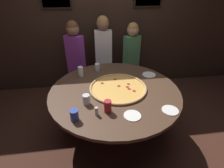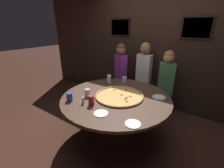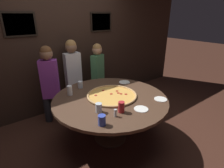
% 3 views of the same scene
% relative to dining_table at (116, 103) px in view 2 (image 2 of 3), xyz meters
% --- Properties ---
extents(ground_plane, '(24.00, 24.00, 0.00)m').
position_rel_dining_table_xyz_m(ground_plane, '(0.00, 0.00, -0.62)').
color(ground_plane, '#422319').
extents(back_wall, '(6.40, 0.08, 2.60)m').
position_rel_dining_table_xyz_m(back_wall, '(0.00, 1.46, 0.68)').
color(back_wall, black).
rests_on(back_wall, ground_plane).
extents(dining_table, '(1.71, 1.71, 0.74)m').
position_rel_dining_table_xyz_m(dining_table, '(0.00, 0.00, 0.00)').
color(dining_table, '#4C3323').
rests_on(dining_table, ground_plane).
extents(giant_pizza, '(0.77, 0.77, 0.03)m').
position_rel_dining_table_xyz_m(giant_pizza, '(0.05, 0.02, 0.13)').
color(giant_pizza, '#E5A84C').
rests_on(giant_pizza, dining_table).
extents(drink_cup_centre_back, '(0.08, 0.08, 0.12)m').
position_rel_dining_table_xyz_m(drink_cup_centre_back, '(-0.19, 0.60, 0.18)').
color(drink_cup_centre_back, silver).
rests_on(drink_cup_centre_back, dining_table).
extents(drink_cup_near_left, '(0.09, 0.09, 0.12)m').
position_rel_dining_table_xyz_m(drink_cup_near_left, '(-0.49, -0.51, 0.18)').
color(drink_cup_near_left, '#384CB7').
rests_on(drink_cup_near_left, dining_table).
extents(drink_cup_front_edge, '(0.08, 0.08, 0.15)m').
position_rel_dining_table_xyz_m(drink_cup_front_edge, '(-0.45, 0.45, 0.19)').
color(drink_cup_front_edge, white).
rests_on(drink_cup_front_edge, dining_table).
extents(drink_cup_beside_pizza, '(0.08, 0.08, 0.12)m').
position_rel_dining_table_xyz_m(drink_cup_beside_pizza, '(-0.37, -0.25, 0.18)').
color(drink_cup_beside_pizza, silver).
rests_on(drink_cup_beside_pizza, dining_table).
extents(drink_cup_by_shaker, '(0.08, 0.08, 0.14)m').
position_rel_dining_table_xyz_m(drink_cup_by_shaker, '(-0.14, -0.42, 0.19)').
color(drink_cup_by_shaker, '#B22328').
rests_on(drink_cup_by_shaker, dining_table).
extents(white_plate_right_side, '(0.20, 0.20, 0.01)m').
position_rel_dining_table_xyz_m(white_plate_right_side, '(0.58, 0.35, 0.12)').
color(white_plate_right_side, white).
rests_on(white_plate_right_side, dining_table).
extents(white_plate_near_front, '(0.19, 0.19, 0.01)m').
position_rel_dining_table_xyz_m(white_plate_near_front, '(0.11, -0.53, 0.12)').
color(white_plate_near_front, white).
rests_on(white_plate_near_front, dining_table).
extents(white_plate_far_back, '(0.19, 0.19, 0.01)m').
position_rel_dining_table_xyz_m(white_plate_far_back, '(0.55, -0.50, 0.12)').
color(white_plate_far_back, white).
rests_on(white_plate_far_back, dining_table).
extents(condiment_shaker, '(0.04, 0.04, 0.10)m').
position_rel_dining_table_xyz_m(condiment_shaker, '(-0.26, -0.46, 0.17)').
color(condiment_shaker, silver).
rests_on(condiment_shaker, dining_table).
extents(diner_far_left, '(0.37, 0.22, 1.47)m').
position_rel_dining_table_xyz_m(diner_far_left, '(-0.04, 1.19, 0.21)').
color(diner_far_left, '#232328').
rests_on(diner_far_left, ground_plane).
extents(diner_centre_back, '(0.38, 0.28, 1.43)m').
position_rel_dining_table_xyz_m(diner_centre_back, '(-0.55, 1.05, 0.19)').
color(diner_centre_back, '#232328').
rests_on(diner_centre_back, ground_plane).
extents(diner_far_right, '(0.36, 0.25, 1.36)m').
position_rel_dining_table_xyz_m(diner_far_right, '(0.47, 1.09, 0.15)').
color(diner_far_right, '#232328').
rests_on(diner_far_right, ground_plane).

